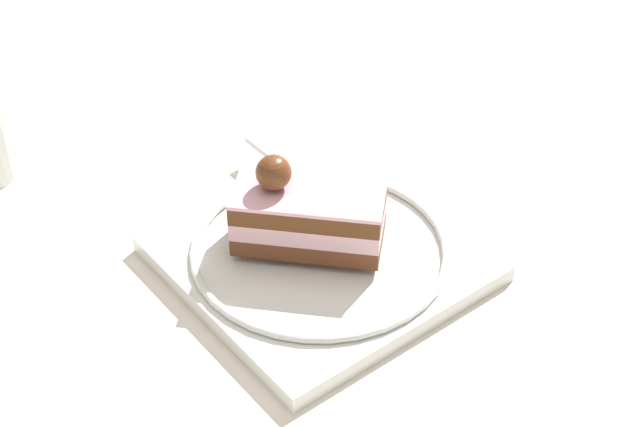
{
  "coord_description": "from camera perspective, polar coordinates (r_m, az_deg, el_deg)",
  "views": [
    {
      "loc": [
        -0.28,
        -0.45,
        0.47
      ],
      "look_at": [
        -0.01,
        0.01,
        0.05
      ],
      "focal_mm": 53.34,
      "sensor_mm": 36.0,
      "label": 1
    }
  ],
  "objects": [
    {
      "name": "ground_plane",
      "position": [
        0.71,
        0.88,
        -3.42
      ],
      "size": [
        2.4,
        2.4,
        0.0
      ],
      "primitive_type": "plane",
      "color": "silver"
    },
    {
      "name": "dessert_plate",
      "position": [
        0.71,
        -0.0,
        -2.55
      ],
      "size": [
        0.23,
        0.23,
        0.02
      ],
      "color": "white",
      "rests_on": "ground_plane"
    },
    {
      "name": "fork",
      "position": [
        0.77,
        -1.67,
        2.47
      ],
      "size": [
        0.02,
        0.12,
        0.0
      ],
      "color": "silver",
      "rests_on": "dessert_plate"
    },
    {
      "name": "cake_slice",
      "position": [
        0.69,
        -0.78,
        0.04
      ],
      "size": [
        0.12,
        0.11,
        0.07
      ],
      "color": "brown",
      "rests_on": "dessert_plate"
    }
  ]
}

